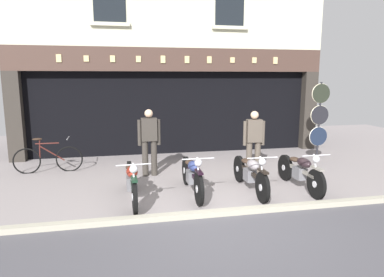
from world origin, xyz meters
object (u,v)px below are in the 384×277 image
(advert_board_near, at_px, (118,103))
(advert_board_far, at_px, (80,102))
(leaning_bicycle, at_px, (48,159))
(motorcycle_center_left, at_px, (192,174))
(salesman_left, at_px, (149,139))
(tyre_sign_pole, at_px, (319,116))
(motorcycle_center, at_px, (250,173))
(shopkeeper_center, at_px, (254,139))
(motorcycle_center_right, at_px, (300,171))
(motorcycle_left, at_px, (132,180))

(advert_board_near, relative_size, advert_board_far, 1.00)
(advert_board_far, height_order, leaning_bicycle, advert_board_far)
(motorcycle_center_left, distance_m, salesman_left, 1.81)
(salesman_left, relative_size, tyre_sign_pole, 0.72)
(advert_board_near, xyz_separation_m, leaning_bicycle, (-1.80, -1.70, -1.27))
(motorcycle_center, bearing_deg, advert_board_near, -55.97)
(shopkeeper_center, bearing_deg, motorcycle_center_right, 114.32)
(motorcycle_left, relative_size, salesman_left, 1.23)
(motorcycle_center_left, bearing_deg, salesman_left, -64.04)
(motorcycle_left, relative_size, motorcycle_center_right, 1.06)
(motorcycle_center_left, height_order, motorcycle_center_right, motorcycle_center_left)
(motorcycle_left, height_order, tyre_sign_pole, tyre_sign_pole)
(advert_board_far, bearing_deg, motorcycle_center_right, -40.42)
(motorcycle_center, height_order, salesman_left, salesman_left)
(motorcycle_center_right, relative_size, salesman_left, 1.16)
(motorcycle_center_right, xyz_separation_m, leaning_bicycle, (-5.68, 2.56, -0.05))
(tyre_sign_pole, xyz_separation_m, advert_board_far, (-6.83, 1.95, 0.37))
(motorcycle_left, bearing_deg, salesman_left, -108.11)
(shopkeeper_center, relative_size, tyre_sign_pole, 0.69)
(motorcycle_center_left, relative_size, shopkeeper_center, 1.25)
(advert_board_far, bearing_deg, motorcycle_left, -72.17)
(tyre_sign_pole, bearing_deg, leaning_bicycle, 178.11)
(motorcycle_center_left, xyz_separation_m, motorcycle_center, (1.25, -0.09, -0.01))
(salesman_left, distance_m, tyre_sign_pole, 5.02)
(motorcycle_left, height_order, salesman_left, salesman_left)
(advert_board_near, height_order, advert_board_far, advert_board_far)
(leaning_bicycle, bearing_deg, shopkeeper_center, 76.47)
(motorcycle_center, bearing_deg, leaning_bicycle, -27.97)
(advert_board_far, xyz_separation_m, leaning_bicycle, (-0.68, -1.70, -1.33))
(shopkeeper_center, bearing_deg, leaning_bicycle, -6.83)
(motorcycle_center_left, distance_m, tyre_sign_pole, 4.82)
(motorcycle_left, bearing_deg, leaning_bicycle, -53.33)
(leaning_bicycle, bearing_deg, tyre_sign_pole, 86.57)
(motorcycle_left, height_order, motorcycle_center_left, motorcycle_center_left)
(salesman_left, xyz_separation_m, leaning_bicycle, (-2.54, 0.83, -0.56))
(shopkeeper_center, height_order, tyre_sign_pole, tyre_sign_pole)
(motorcycle_left, xyz_separation_m, motorcycle_center, (2.50, 0.06, -0.00))
(motorcycle_center_left, distance_m, motorcycle_center, 1.26)
(motorcycle_center, relative_size, salesman_left, 1.22)
(motorcycle_left, height_order, leaning_bicycle, same)
(motorcycle_left, relative_size, advert_board_near, 2.00)
(motorcycle_center, distance_m, advert_board_far, 5.85)
(motorcycle_center_left, relative_size, advert_board_far, 1.95)
(leaning_bicycle, bearing_deg, motorcycle_left, 37.11)
(motorcycle_center, height_order, motorcycle_center_right, same)
(motorcycle_center, bearing_deg, motorcycle_center_left, -3.47)
(salesman_left, xyz_separation_m, advert_board_near, (-0.75, 2.53, 0.72))
(salesman_left, distance_m, advert_board_near, 2.73)
(motorcycle_center_left, height_order, salesman_left, salesman_left)
(salesman_left, relative_size, advert_board_near, 1.63)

